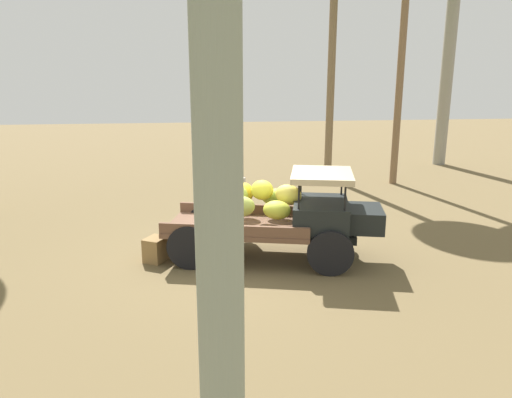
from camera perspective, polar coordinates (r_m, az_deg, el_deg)
The scene contains 5 objects.
ground_plane at distance 10.71m, azimuth -1.46°, elevation -6.68°, with size 60.00×60.00×0.00m, color brown.
truck at distance 10.37m, azimuth 3.33°, elevation -1.91°, with size 4.65×2.61×1.90m.
farmer at distance 11.80m, azimuth -2.31°, elevation 0.31°, with size 0.56×0.53×1.72m.
wooden_crate at distance 10.61m, azimuth -11.49°, elevation -5.73°, with size 0.48×0.38×0.51m, color olive.
loose_banana_bunch at distance 12.92m, azimuth -3.82°, elevation -2.08°, with size 0.51×0.38×0.39m, color #8EAD34.
Camera 1 is at (-0.98, -9.95, 3.85)m, focal length 34.60 mm.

